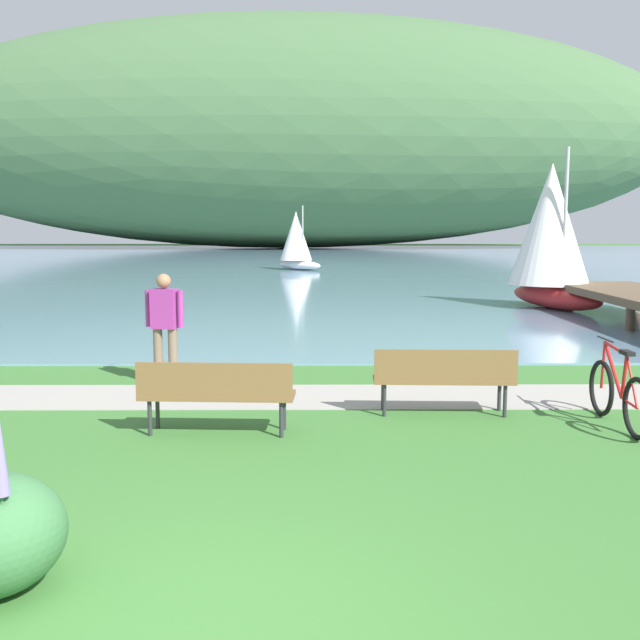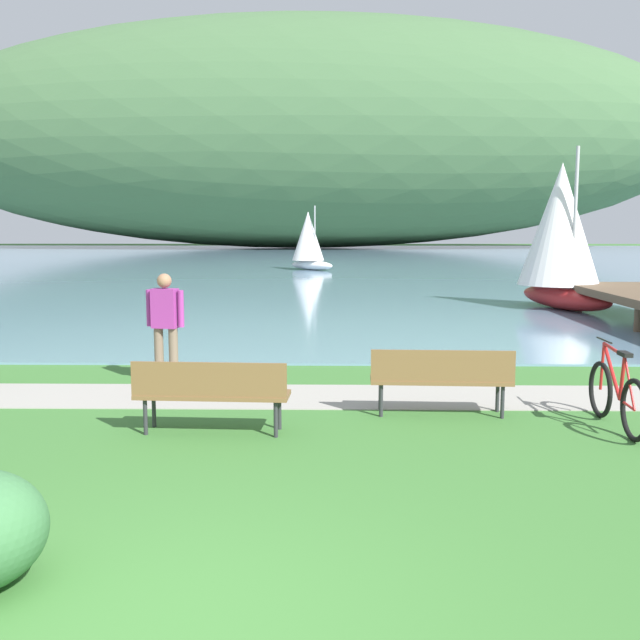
{
  "view_description": "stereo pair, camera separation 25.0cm",
  "coord_description": "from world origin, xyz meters",
  "px_view_note": "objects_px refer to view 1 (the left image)",
  "views": [
    {
      "loc": [
        0.82,
        -4.0,
        2.41
      ],
      "look_at": [
        0.88,
        6.94,
        1.0
      ],
      "focal_mm": 40.65,
      "sensor_mm": 36.0,
      "label": 1
    },
    {
      "loc": [
        1.07,
        -4.0,
        2.41
      ],
      "look_at": [
        0.88,
        6.94,
        1.0
      ],
      "focal_mm": 40.65,
      "sensor_mm": 36.0,
      "label": 2
    }
  ],
  "objects_px": {
    "park_bench_further_along": "(216,391)",
    "sailboat_mid_bay": "(551,234)",
    "sailboat_nearest_to_shore": "(296,240)",
    "person_at_shoreline": "(165,322)",
    "bicycle_leaning_near_bench": "(618,394)",
    "park_bench_near_camera": "(444,375)"
  },
  "relations": [
    {
      "from": "park_bench_near_camera",
      "to": "sailboat_mid_bay",
      "type": "bearing_deg",
      "value": 66.69
    },
    {
      "from": "person_at_shoreline",
      "to": "sailboat_mid_bay",
      "type": "xyz_separation_m",
      "value": [
        9.19,
        10.37,
        1.23
      ]
    },
    {
      "from": "sailboat_nearest_to_shore",
      "to": "park_bench_near_camera",
      "type": "bearing_deg",
      "value": -85.03
    },
    {
      "from": "sailboat_nearest_to_shore",
      "to": "bicycle_leaning_near_bench",
      "type": "bearing_deg",
      "value": -81.53
    },
    {
      "from": "bicycle_leaning_near_bench",
      "to": "sailboat_mid_bay",
      "type": "relative_size",
      "value": 0.38
    },
    {
      "from": "park_bench_near_camera",
      "to": "bicycle_leaning_near_bench",
      "type": "height_order",
      "value": "bicycle_leaning_near_bench"
    },
    {
      "from": "park_bench_near_camera",
      "to": "sailboat_nearest_to_shore",
      "type": "height_order",
      "value": "sailboat_nearest_to_shore"
    },
    {
      "from": "park_bench_further_along",
      "to": "sailboat_mid_bay",
      "type": "bearing_deg",
      "value": 58.32
    },
    {
      "from": "park_bench_near_camera",
      "to": "bicycle_leaning_near_bench",
      "type": "distance_m",
      "value": 2.09
    },
    {
      "from": "sailboat_mid_bay",
      "to": "sailboat_nearest_to_shore",
      "type": "bearing_deg",
      "value": 112.68
    },
    {
      "from": "park_bench_further_along",
      "to": "bicycle_leaning_near_bench",
      "type": "xyz_separation_m",
      "value": [
        4.82,
        0.32,
        -0.12
      ]
    },
    {
      "from": "sailboat_mid_bay",
      "to": "park_bench_further_along",
      "type": "bearing_deg",
      "value": -121.68
    },
    {
      "from": "park_bench_near_camera",
      "to": "sailboat_nearest_to_shore",
      "type": "bearing_deg",
      "value": 94.97
    },
    {
      "from": "person_at_shoreline",
      "to": "park_bench_further_along",
      "type": "bearing_deg",
      "value": -66.88
    },
    {
      "from": "park_bench_further_along",
      "to": "person_at_shoreline",
      "type": "distance_m",
      "value": 2.93
    },
    {
      "from": "sailboat_nearest_to_shore",
      "to": "park_bench_further_along",
      "type": "bearing_deg",
      "value": -90.15
    },
    {
      "from": "person_at_shoreline",
      "to": "sailboat_nearest_to_shore",
      "type": "xyz_separation_m",
      "value": [
        1.22,
        29.42,
        0.72
      ]
    },
    {
      "from": "park_bench_near_camera",
      "to": "sailboat_mid_bay",
      "type": "relative_size",
      "value": 0.39
    },
    {
      "from": "bicycle_leaning_near_bench",
      "to": "sailboat_mid_bay",
      "type": "bearing_deg",
      "value": 75.75
    },
    {
      "from": "sailboat_nearest_to_shore",
      "to": "person_at_shoreline",
      "type": "bearing_deg",
      "value": -92.38
    },
    {
      "from": "park_bench_further_along",
      "to": "sailboat_mid_bay",
      "type": "height_order",
      "value": "sailboat_mid_bay"
    },
    {
      "from": "park_bench_further_along",
      "to": "person_at_shoreline",
      "type": "xyz_separation_m",
      "value": [
        -1.14,
        2.67,
        0.46
      ]
    }
  ]
}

